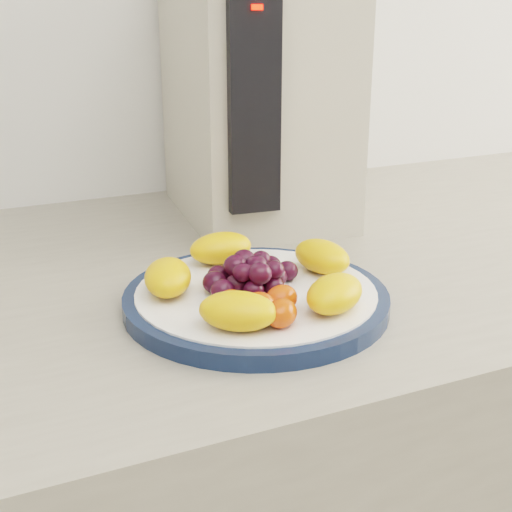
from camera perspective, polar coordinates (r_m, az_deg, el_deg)
name	(u,v)px	position (r m, az deg, el deg)	size (l,w,h in m)	color
plate_rim	(256,300)	(0.65, 0.00, -3.53)	(0.24, 0.24, 0.01)	#12203D
plate_face	(256,299)	(0.65, 0.00, -3.45)	(0.22, 0.22, 0.02)	white
appliance_body	(256,88)	(0.89, -0.03, 13.33)	(0.18, 0.26, 0.32)	#B4AC98
appliance_panel	(254,100)	(0.75, -0.18, 12.35)	(0.05, 0.02, 0.24)	black
appliance_led	(257,7)	(0.74, 0.07, 19.29)	(0.01, 0.01, 0.01)	#FF0C05
fruit_plate	(255,278)	(0.63, -0.05, -1.77)	(0.21, 0.20, 0.03)	orange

